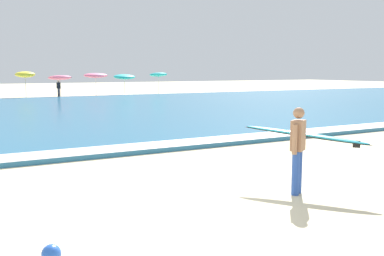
# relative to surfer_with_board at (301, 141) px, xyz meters

# --- Properties ---
(ground_plane) EXTENTS (160.00, 160.00, 0.00)m
(ground_plane) POSITION_rel_surfer_with_board_xyz_m (-2.93, 0.24, -1.03)
(ground_plane) COLOR beige
(sea) EXTENTS (120.00, 28.00, 0.14)m
(sea) POSITION_rel_surfer_with_board_xyz_m (-2.93, 19.18, -0.96)
(sea) COLOR teal
(sea) RESTS_ON ground
(surf_foam) EXTENTS (120.00, 1.21, 0.01)m
(surf_foam) POSITION_rel_surfer_with_board_xyz_m (-2.93, 5.78, -0.88)
(surf_foam) COLOR white
(surf_foam) RESTS_ON sea
(surfer_with_board) EXTENTS (1.64, 2.38, 1.73)m
(surfer_with_board) POSITION_rel_surfer_with_board_xyz_m (0.00, 0.00, 0.00)
(surfer_with_board) COLOR #284CA3
(surfer_with_board) RESTS_ON ground
(beach_umbrella_3) EXTENTS (1.70, 1.71, 2.35)m
(beach_umbrella_3) POSITION_rel_surfer_with_board_xyz_m (-0.25, 34.61, 1.05)
(beach_umbrella_3) COLOR beige
(beach_umbrella_3) RESTS_ON ground
(beach_umbrella_4) EXTENTS (2.11, 2.13, 2.06)m
(beach_umbrella_4) POSITION_rel_surfer_with_board_xyz_m (2.83, 35.03, 0.75)
(beach_umbrella_4) COLOR beige
(beach_umbrella_4) RESTS_ON ground
(beach_umbrella_5) EXTENTS (2.29, 2.30, 2.21)m
(beach_umbrella_5) POSITION_rel_surfer_with_board_xyz_m (6.35, 35.54, 0.93)
(beach_umbrella_5) COLOR beige
(beach_umbrella_5) RESTS_ON ground
(beach_umbrella_6) EXTENTS (2.21, 2.24, 2.10)m
(beach_umbrella_6) POSITION_rel_surfer_with_board_xyz_m (9.62, 36.45, 0.75)
(beach_umbrella_6) COLOR beige
(beach_umbrella_6) RESTS_ON ground
(beach_umbrella_7) EXTENTS (1.89, 1.91, 2.27)m
(beach_umbrella_7) POSITION_rel_surfer_with_board_xyz_m (13.25, 36.02, 0.96)
(beach_umbrella_7) COLOR beige
(beach_umbrella_7) RESTS_ON ground
(beachgoer_near_row_left) EXTENTS (0.32, 0.20, 1.58)m
(beachgoer_near_row_left) POSITION_rel_surfer_with_board_xyz_m (2.33, 33.37, -0.18)
(beachgoer_near_row_left) COLOR #383842
(beachgoer_near_row_left) RESTS_ON ground
(beach_ball) EXTENTS (0.25, 0.25, 0.25)m
(beach_ball) POSITION_rel_surfer_with_board_xyz_m (-5.12, -1.05, -0.90)
(beach_ball) COLOR blue
(beach_ball) RESTS_ON ground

